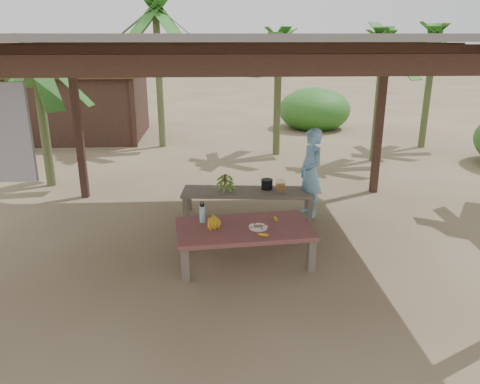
{
  "coord_description": "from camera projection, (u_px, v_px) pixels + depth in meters",
  "views": [
    {
      "loc": [
        -0.33,
        -6.31,
        2.94
      ],
      "look_at": [
        0.03,
        0.04,
        0.8
      ],
      "focal_mm": 35.0,
      "sensor_mm": 36.0,
      "label": 1
    }
  ],
  "objects": [
    {
      "name": "green_banana_stalk",
      "position": [
        225.0,
        182.0,
        7.84
      ],
      "size": [
        0.28,
        0.28,
        0.3
      ],
      "primitive_type": null,
      "rotation": [
        0.0,
        0.0,
        -0.09
      ],
      "color": "#598C2D",
      "rests_on": "bench"
    },
    {
      "name": "banana_plant_n",
      "position": [
        279.0,
        54.0,
        11.36
      ],
      "size": [
        1.8,
        1.8,
        3.0
      ],
      "color": "#596638",
      "rests_on": "ground"
    },
    {
      "name": "pavilion",
      "position": [
        237.0,
        48.0,
        6.03
      ],
      "size": [
        6.6,
        5.6,
        2.95
      ],
      "color": "black",
      "rests_on": "ground"
    },
    {
      "name": "water_flask",
      "position": [
        202.0,
        213.0,
        6.39
      ],
      "size": [
        0.08,
        0.08,
        0.3
      ],
      "color": "#43D3CE",
      "rests_on": "work_table"
    },
    {
      "name": "banana_plant_ne",
      "position": [
        383.0,
        51.0,
        10.72
      ],
      "size": [
        1.8,
        1.8,
        3.07
      ],
      "color": "#596638",
      "rests_on": "ground"
    },
    {
      "name": "banana_plant_nw",
      "position": [
        156.0,
        20.0,
        11.94
      ],
      "size": [
        1.8,
        1.8,
        3.82
      ],
      "color": "#596638",
      "rests_on": "ground"
    },
    {
      "name": "loose_banana_front",
      "position": [
        263.0,
        235.0,
        5.96
      ],
      "size": [
        0.15,
        0.05,
        0.04
      ],
      "primitive_type": "ellipsoid",
      "rotation": [
        0.0,
        0.0,
        1.63
      ],
      "color": "yellow",
      "rests_on": "work_table"
    },
    {
      "name": "cooking_pot",
      "position": [
        267.0,
        184.0,
        7.94
      ],
      "size": [
        0.19,
        0.19,
        0.16
      ],
      "primitive_type": "cylinder",
      "color": "black",
      "rests_on": "bench"
    },
    {
      "name": "work_table",
      "position": [
        244.0,
        231.0,
        6.29
      ],
      "size": [
        1.89,
        1.18,
        0.5
      ],
      "rotation": [
        0.0,
        0.0,
        0.1
      ],
      "color": "brown",
      "rests_on": "ground"
    },
    {
      "name": "banana_plant_far",
      "position": [
        433.0,
        48.0,
        12.09
      ],
      "size": [
        1.8,
        1.8,
        3.12
      ],
      "color": "#596638",
      "rests_on": "ground"
    },
    {
      "name": "loose_banana_side",
      "position": [
        276.0,
        219.0,
        6.47
      ],
      "size": [
        0.08,
        0.14,
        0.04
      ],
      "primitive_type": "ellipsoid",
      "rotation": [
        0.0,
        0.0,
        0.32
      ],
      "color": "yellow",
      "rests_on": "work_table"
    },
    {
      "name": "woman",
      "position": [
        311.0,
        173.0,
        7.81
      ],
      "size": [
        0.48,
        0.62,
        1.5
      ],
      "primitive_type": "imported",
      "rotation": [
        0.0,
        0.0,
        -1.32
      ],
      "color": "#75B4DD",
      "rests_on": "ground"
    },
    {
      "name": "banana_plant_w",
      "position": [
        37.0,
        72.0,
        8.93
      ],
      "size": [
        1.8,
        1.8,
        2.75
      ],
      "color": "#596638",
      "rests_on": "ground"
    },
    {
      "name": "ripe_banana_bunch",
      "position": [
        210.0,
        221.0,
        6.25
      ],
      "size": [
        0.32,
        0.29,
        0.17
      ],
      "primitive_type": null,
      "rotation": [
        0.0,
        0.0,
        -0.2
      ],
      "color": "yellow",
      "rests_on": "work_table"
    },
    {
      "name": "skewer_rack",
      "position": [
        281.0,
        185.0,
        7.77
      ],
      "size": [
        0.19,
        0.1,
        0.24
      ],
      "primitive_type": null,
      "rotation": [
        0.0,
        0.0,
        -0.09
      ],
      "color": "#A57F47",
      "rests_on": "bench"
    },
    {
      "name": "plate",
      "position": [
        258.0,
        227.0,
        6.2
      ],
      "size": [
        0.25,
        0.25,
        0.04
      ],
      "color": "white",
      "rests_on": "work_table"
    },
    {
      "name": "bench",
      "position": [
        248.0,
        194.0,
        7.89
      ],
      "size": [
        2.25,
        0.8,
        0.45
      ],
      "rotation": [
        0.0,
        0.0,
        -0.09
      ],
      "color": "brown",
      "rests_on": "ground"
    },
    {
      "name": "hut",
      "position": [
        73.0,
        100.0,
        13.91
      ],
      "size": [
        4.4,
        3.43,
        2.85
      ],
      "color": "black",
      "rests_on": "ground"
    },
    {
      "name": "ground",
      "position": [
        238.0,
        244.0,
        6.93
      ],
      "size": [
        80.0,
        80.0,
        0.0
      ],
      "primitive_type": "plane",
      "color": "brown",
      "rests_on": "ground"
    }
  ]
}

